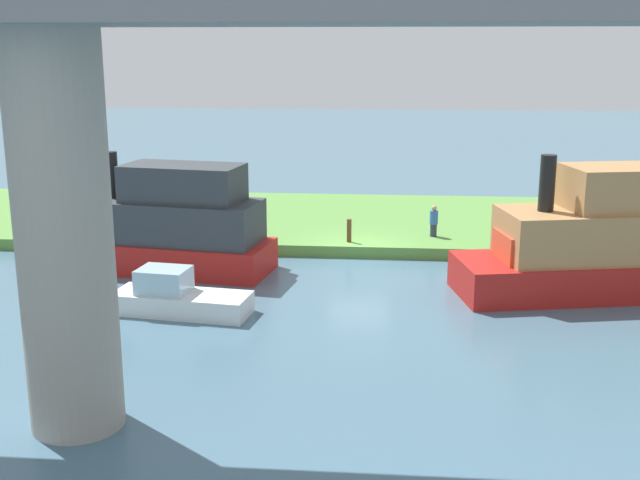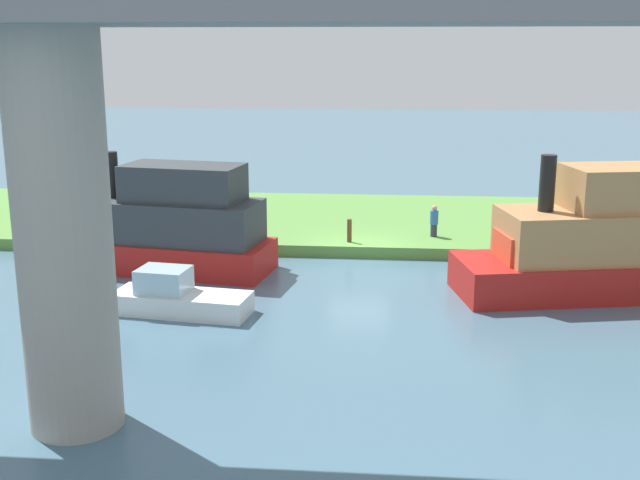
{
  "view_description": "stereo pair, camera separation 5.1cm",
  "coord_description": "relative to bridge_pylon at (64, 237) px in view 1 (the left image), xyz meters",
  "views": [
    {
      "loc": [
        -1.16,
        31.84,
        8.64
      ],
      "look_at": [
        1.2,
        5.0,
        2.0
      ],
      "focal_mm": 44.36,
      "sensor_mm": 36.0,
      "label": 1
    },
    {
      "loc": [
        -1.21,
        31.84,
        8.64
      ],
      "look_at": [
        1.2,
        5.0,
        2.0
      ],
      "focal_mm": 44.36,
      "sensor_mm": 36.0,
      "label": 2
    }
  ],
  "objects": [
    {
      "name": "bridge_span",
      "position": [
        0.0,
        -0.02,
        5.02
      ],
      "size": [
        68.99,
        4.3,
        3.25
      ],
      "color": "slate",
      "rests_on": "bridge_pylon"
    },
    {
      "name": "ground_plane",
      "position": [
        -5.96,
        -15.43,
        -4.52
      ],
      "size": [
        160.0,
        160.0,
        0.0
      ],
      "primitive_type": "plane",
      "color": "#476B7F"
    },
    {
      "name": "motorboat_red",
      "position": [
        1.63,
        -13.15,
        -2.81
      ],
      "size": [
        9.4,
        4.41,
        4.62
      ],
      "color": "red",
      "rests_on": "ground"
    },
    {
      "name": "mooring_post",
      "position": [
        -5.5,
        -16.27,
        -3.53
      ],
      "size": [
        0.2,
        0.2,
        1.0
      ],
      "primitive_type": "cylinder",
      "color": "brown",
      "rests_on": "grassy_bank"
    },
    {
      "name": "person_on_bank",
      "position": [
        -9.13,
        -17.61,
        -3.32
      ],
      "size": [
        0.37,
        0.37,
        1.39
      ],
      "color": "#2D334C",
      "rests_on": "grassy_bank"
    },
    {
      "name": "bridge_pylon",
      "position": [
        0.0,
        0.0,
        0.0
      ],
      "size": [
        2.13,
        2.13,
        9.05
      ],
      "primitive_type": "cylinder",
      "color": "#9E998E",
      "rests_on": "ground"
    },
    {
      "name": "pontoon_yellow",
      "position": [
        -14.84,
        -11.55,
        -2.67
      ],
      "size": [
        10.26,
        5.15,
        5.01
      ],
      "color": "red",
      "rests_on": "ground"
    },
    {
      "name": "grassy_bank",
      "position": [
        -5.96,
        -21.43,
        -4.27
      ],
      "size": [
        80.0,
        12.0,
        0.5
      ],
      "primitive_type": "cube",
      "color": "#5B9342",
      "rests_on": "ground"
    },
    {
      "name": "houseboat_blue",
      "position": [
        -0.24,
        -7.99,
        -3.98
      ],
      "size": [
        4.71,
        2.22,
        1.51
      ],
      "color": "white",
      "rests_on": "ground"
    }
  ]
}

